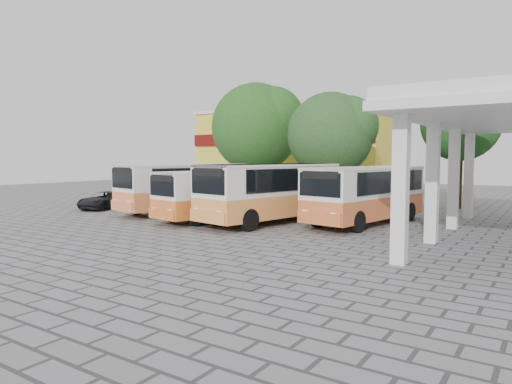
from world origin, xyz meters
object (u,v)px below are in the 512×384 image
Objects in this scene: parked_car at (105,200)px; bus_far_left at (184,185)px; bus_centre_right at (271,189)px; bus_centre_left at (220,192)px; bus_far_right at (366,191)px.

bus_far_left is at bearing -0.81° from parked_car.
bus_far_left is 0.98× the size of bus_centre_right.
bus_centre_left is 2.99m from bus_centre_right.
bus_centre_left is 7.67m from bus_far_right.
bus_centre_left is 1.89× the size of parked_car.
bus_far_left reaches higher than parked_car.
bus_centre_right is (2.93, 0.52, 0.22)m from bus_centre_left.
bus_centre_right reaches higher than bus_far_right.
bus_centre_left is at bearing -149.19° from bus_far_right.
bus_far_left is at bearing -176.02° from bus_centre_right.
bus_far_right is at bearing 19.73° from bus_far_left.
parked_car is (-16.75, -2.69, -1.11)m from bus_far_right.
bus_far_left is 6.78m from bus_centre_right.
bus_far_right is (10.96, 1.40, -0.04)m from bus_far_left.
bus_centre_right is (6.73, -0.83, 0.04)m from bus_far_left.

